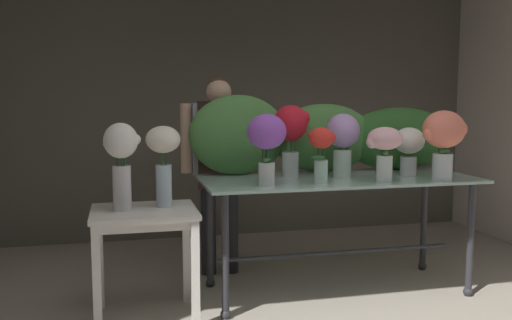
% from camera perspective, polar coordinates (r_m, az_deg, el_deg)
% --- Properties ---
extents(ground_plane, '(7.42, 7.42, 0.00)m').
position_cam_1_polar(ground_plane, '(4.47, 2.28, -12.44)').
color(ground_plane, '#9E9384').
extents(wall_back, '(5.23, 0.12, 2.78)m').
position_cam_1_polar(wall_back, '(5.87, -2.18, 5.94)').
color(wall_back, '#5B564C').
rests_on(wall_back, ground).
extents(display_table_glass, '(2.00, 0.84, 0.86)m').
position_cam_1_polar(display_table_glass, '(4.18, 8.26, -3.58)').
color(display_table_glass, '#A6CABC').
rests_on(display_table_glass, ground).
extents(side_table_white, '(0.67, 0.57, 0.73)m').
position_cam_1_polar(side_table_white, '(3.73, -11.23, -6.51)').
color(side_table_white, silver).
rests_on(side_table_white, ground).
extents(florist, '(0.62, 0.24, 1.59)m').
position_cam_1_polar(florist, '(4.53, -3.73, 0.59)').
color(florist, '#232328').
rests_on(florist, ground).
extents(foliage_backdrop, '(2.17, 0.30, 0.60)m').
position_cam_1_polar(foliage_backdrop, '(4.42, 7.30, 2.28)').
color(foliage_backdrop, '#477F3D').
rests_on(foliage_backdrop, display_table_glass).
extents(vase_coral_lilies, '(0.32, 0.29, 0.49)m').
position_cam_1_polar(vase_coral_lilies, '(4.13, 18.49, 2.27)').
color(vase_coral_lilies, silver).
rests_on(vase_coral_lilies, display_table_glass).
extents(vase_scarlet_ranunculus, '(0.18, 0.17, 0.38)m').
position_cam_1_polar(vase_scarlet_ranunculus, '(3.83, 6.63, 1.14)').
color(vase_scarlet_ranunculus, silver).
rests_on(vase_scarlet_ranunculus, display_table_glass).
extents(vase_ivory_peonies, '(0.25, 0.23, 0.36)m').
position_cam_1_polar(vase_ivory_peonies, '(4.34, 15.20, 1.41)').
color(vase_ivory_peonies, silver).
rests_on(vase_ivory_peonies, display_table_glass).
extents(vase_crimson_dahlias, '(0.26, 0.25, 0.53)m').
position_cam_1_polar(vase_crimson_dahlias, '(4.10, 3.57, 3.02)').
color(vase_crimson_dahlias, silver).
rests_on(vase_crimson_dahlias, display_table_glass).
extents(vase_violet_hydrangea, '(0.26, 0.26, 0.48)m').
position_cam_1_polar(vase_violet_hydrangea, '(3.71, 1.08, 2.22)').
color(vase_violet_hydrangea, silver).
rests_on(vase_violet_hydrangea, display_table_glass).
extents(vase_blush_anemones, '(0.26, 0.24, 0.38)m').
position_cam_1_polar(vase_blush_anemones, '(3.95, 12.85, 1.32)').
color(vase_blush_anemones, silver).
rests_on(vase_blush_anemones, display_table_glass).
extents(vase_lilac_carnations, '(0.25, 0.24, 0.47)m').
position_cam_1_polar(vase_lilac_carnations, '(4.12, 8.77, 2.13)').
color(vase_lilac_carnations, silver).
rests_on(vase_lilac_carnations, display_table_glass).
extents(vase_white_roses_tall, '(0.23, 0.21, 0.56)m').
position_cam_1_polar(vase_white_roses_tall, '(3.65, -13.49, 0.24)').
color(vase_white_roses_tall, silver).
rests_on(vase_white_roses_tall, side_table_white).
extents(vase_cream_lisianthus_tall, '(0.23, 0.23, 0.53)m').
position_cam_1_polar(vase_cream_lisianthus_tall, '(3.72, -9.32, 0.54)').
color(vase_cream_lisianthus_tall, silver).
rests_on(vase_cream_lisianthus_tall, side_table_white).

